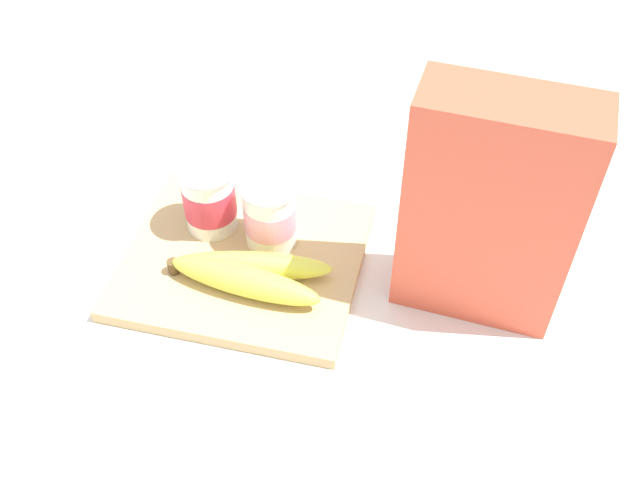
% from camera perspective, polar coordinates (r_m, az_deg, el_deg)
% --- Properties ---
extents(ground_plane, '(2.40, 2.40, 0.00)m').
position_cam_1_polar(ground_plane, '(0.88, -6.08, -1.98)').
color(ground_plane, silver).
extents(cutting_board, '(0.28, 0.25, 0.02)m').
position_cam_1_polar(cutting_board, '(0.88, -6.12, -1.61)').
color(cutting_board, tan).
rests_on(cutting_board, ground_plane).
extents(cereal_box, '(0.18, 0.09, 0.28)m').
position_cam_1_polar(cereal_box, '(0.77, 13.38, 2.32)').
color(cereal_box, '#D85138').
rests_on(cereal_box, ground_plane).
extents(yogurt_cup_front, '(0.07, 0.07, 0.09)m').
position_cam_1_polar(yogurt_cup_front, '(0.88, -8.83, 3.33)').
color(yogurt_cup_front, white).
rests_on(yogurt_cup_front, cutting_board).
extents(yogurt_cup_back, '(0.07, 0.07, 0.09)m').
position_cam_1_polar(yogurt_cup_back, '(0.86, -4.00, 2.05)').
color(yogurt_cup_back, white).
rests_on(yogurt_cup_back, cutting_board).
extents(banana_bunch, '(0.19, 0.08, 0.04)m').
position_cam_1_polar(banana_bunch, '(0.83, -5.80, -2.67)').
color(banana_bunch, '#DDDE48').
rests_on(banana_bunch, cutting_board).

